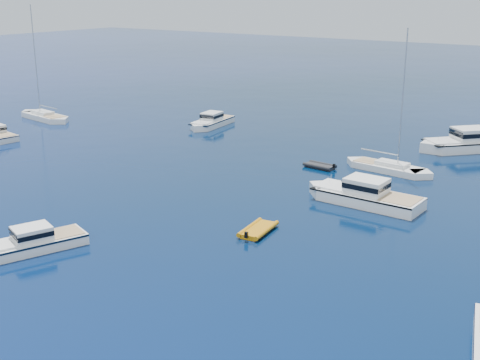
{
  "coord_description": "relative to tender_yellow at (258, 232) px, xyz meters",
  "views": [
    {
      "loc": [
        24.92,
        -17.87,
        18.47
      ],
      "look_at": [
        -5.57,
        26.06,
        2.2
      ],
      "focal_mm": 47.76,
      "sensor_mm": 36.0,
      "label": 1
    }
  ],
  "objects": [
    {
      "name": "sailboat_centre",
      "position": [
        1.68,
        22.2,
        0.0
      ],
      "size": [
        10.56,
        3.71,
        15.2
      ],
      "primitive_type": null,
      "rotation": [
        0.0,
        0.0,
        4.61
      ],
      "color": "white",
      "rests_on": "ground"
    },
    {
      "name": "tender_yellow",
      "position": [
        0.0,
        0.0,
        0.0
      ],
      "size": [
        2.75,
        4.39,
        0.95
      ],
      "primitive_type": null,
      "rotation": [
        0.0,
        0.0,
        0.13
      ],
      "color": "#C27B0B",
      "rests_on": "ground"
    },
    {
      "name": "motor_cruiser_distant",
      "position": [
        5.86,
        36.02,
        0.0
      ],
      "size": [
        11.58,
        12.1,
        3.37
      ],
      "primitive_type": null,
      "rotation": [
        0.0,
        0.0,
        2.4
      ],
      "color": "silver",
      "rests_on": "ground"
    },
    {
      "name": "motor_cruiser_left",
      "position": [
        -11.66,
        -12.46,
        0.0
      ],
      "size": [
        5.6,
        9.19,
        2.31
      ],
      "primitive_type": null,
      "rotation": [
        0.0,
        0.0,
        2.78
      ],
      "color": "white",
      "rests_on": "ground"
    },
    {
      "name": "sailboat_far_l",
      "position": [
        -49.77,
        19.52,
        0.0
      ],
      "size": [
        11.66,
        4.57,
        16.69
      ],
      "primitive_type": null,
      "rotation": [
        0.0,
        0.0,
        1.43
      ],
      "color": "white",
      "rests_on": "ground"
    },
    {
      "name": "tender_grey_far",
      "position": [
        -4.77,
        19.24,
        0.0
      ],
      "size": [
        3.65,
        2.22,
        0.95
      ],
      "primitive_type": null,
      "rotation": [
        0.0,
        0.0,
        1.49
      ],
      "color": "black",
      "rests_on": "ground"
    },
    {
      "name": "motor_cruiser_centre",
      "position": [
        3.85,
        11.14,
        0.0
      ],
      "size": [
        11.58,
        3.84,
        3.02
      ],
      "primitive_type": null,
      "rotation": [
        0.0,
        0.0,
        1.54
      ],
      "color": "white",
      "rests_on": "ground"
    },
    {
      "name": "motor_cruiser_horizon",
      "position": [
        -26.97,
        29.41,
        0.0
      ],
      "size": [
        3.99,
        9.66,
        2.46
      ],
      "primitive_type": null,
      "rotation": [
        0.0,
        0.0,
        3.26
      ],
      "color": "white",
      "rests_on": "ground"
    },
    {
      "name": "ground",
      "position": [
        0.5,
        -21.23,
        0.0
      ],
      "size": [
        400.0,
        400.0,
        0.0
      ],
      "primitive_type": "plane",
      "color": "navy",
      "rests_on": "ground"
    }
  ]
}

